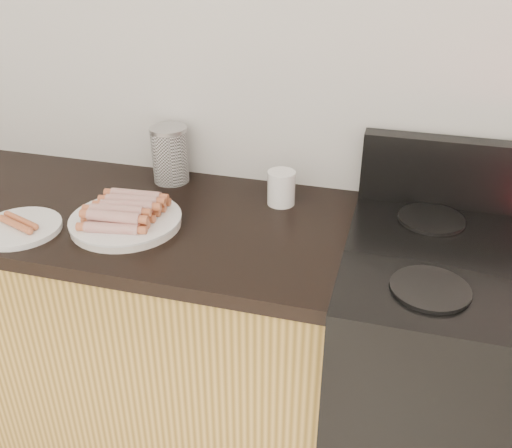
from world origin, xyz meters
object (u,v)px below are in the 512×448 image
(side_plate, at_px, (20,228))
(mug, at_px, (281,188))
(main_plate, at_px, (126,222))
(canister, at_px, (170,154))
(stove, at_px, (469,397))

(side_plate, height_order, mug, mug)
(main_plate, distance_m, canister, 0.32)
(side_plate, bearing_deg, mug, 28.33)
(canister, bearing_deg, side_plate, -123.34)
(stove, height_order, side_plate, side_plate)
(mug, bearing_deg, main_plate, -147.42)
(stove, xyz_separation_m, canister, (-0.97, 0.25, 0.53))
(main_plate, xyz_separation_m, canister, (0.01, 0.31, 0.08))
(main_plate, bearing_deg, canister, 88.87)
(canister, height_order, mug, canister)
(stove, distance_m, canister, 1.13)
(canister, xyz_separation_m, mug, (0.37, -0.06, -0.04))
(main_plate, distance_m, mug, 0.45)
(side_plate, height_order, canister, canister)
(stove, height_order, mug, mug)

